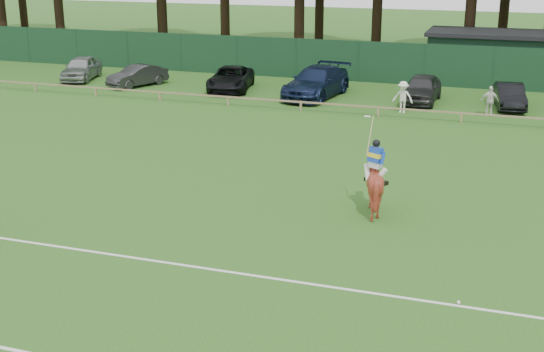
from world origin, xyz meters
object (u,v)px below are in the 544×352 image
at_px(suv_black, 231,79).
at_px(horse_chestnut, 374,184).
at_px(polo_ball, 459,302).
at_px(estate_black, 510,96).
at_px(spectator_mid, 490,101).
at_px(sedan_navy, 316,82).
at_px(sedan_grey, 137,76).
at_px(hatch_grey, 422,89).
at_px(utility_shed, 496,56).
at_px(sedan_silver, 81,68).
at_px(spectator_left, 403,97).

bearing_deg(suv_black, horse_chestnut, -67.44).
relative_size(suv_black, polo_ball, 53.63).
relative_size(estate_black, spectator_mid, 2.57).
distance_m(sedan_navy, estate_black, 10.26).
xyz_separation_m(sedan_grey, hatch_grey, (16.73, 0.76, 0.12)).
distance_m(sedan_navy, utility_shed, 12.44).
relative_size(sedan_navy, spectator_mid, 3.81).
relative_size(sedan_silver, spectator_left, 2.69).
relative_size(suv_black, spectator_left, 3.03).
xyz_separation_m(horse_chestnut, sedan_grey, (-17.54, 16.66, -0.30)).
xyz_separation_m(sedan_navy, spectator_mid, (9.35, -1.77, -0.08)).
bearing_deg(spectator_left, spectator_mid, 12.43).
bearing_deg(sedan_navy, utility_shed, 50.09).
distance_m(horse_chestnut, sedan_silver, 28.03).
relative_size(sedan_grey, spectator_left, 2.37).
xyz_separation_m(hatch_grey, spectator_left, (-0.56, -2.89, 0.06)).
bearing_deg(spectator_mid, horse_chestnut, -113.74).
height_order(sedan_grey, sedan_navy, sedan_navy).
bearing_deg(suv_black, estate_black, -11.44).
distance_m(horse_chestnut, spectator_left, 14.59).
xyz_separation_m(sedan_silver, spectator_mid, (24.74, -2.29, 0.02)).
height_order(estate_black, utility_shed, utility_shed).
height_order(sedan_grey, polo_ball, sedan_grey).
xyz_separation_m(sedan_silver, spectator_left, (20.55, -2.94, 0.07)).
relative_size(spectator_mid, polo_ball, 16.62).
bearing_deg(spectator_left, suv_black, 168.83).
height_order(suv_black, utility_shed, utility_shed).
height_order(polo_ball, utility_shed, utility_shed).
distance_m(horse_chestnut, spectator_mid, 15.44).
height_order(estate_black, spectator_mid, spectator_mid).
bearing_deg(suv_black, spectator_left, -26.51).
height_order(suv_black, sedan_navy, sedan_navy).
bearing_deg(horse_chestnut, sedan_silver, -10.19).
bearing_deg(spectator_left, hatch_grey, 82.60).
distance_m(estate_black, polo_ball, 22.96).
bearing_deg(polo_ball, utility_shed, 90.91).
relative_size(spectator_left, polo_ball, 17.69).
relative_size(horse_chestnut, sedan_navy, 0.32).
relative_size(hatch_grey, utility_shed, 0.52).
relative_size(sedan_silver, sedan_grey, 1.13).
bearing_deg(polo_ball, horse_chestnut, 119.35).
bearing_deg(sedan_navy, hatch_grey, 12.52).
bearing_deg(sedan_silver, sedan_grey, -25.51).
relative_size(sedan_grey, spectator_mid, 2.52).
height_order(suv_black, hatch_grey, hatch_grey).
relative_size(horse_chestnut, polo_ball, 20.48).
height_order(horse_chestnut, sedan_navy, horse_chestnut).
relative_size(sedan_navy, estate_black, 1.48).
distance_m(sedan_grey, polo_ball, 30.38).
xyz_separation_m(horse_chestnut, estate_black, (3.71, 17.35, -0.29)).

